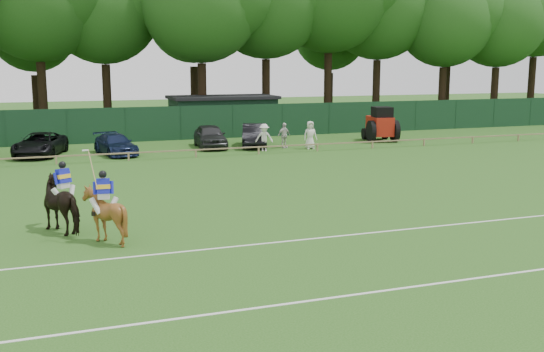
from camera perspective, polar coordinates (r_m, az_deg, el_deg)
name	(u,v)px	position (r m, az deg, el deg)	size (l,w,h in m)	color
ground	(288,233)	(21.47, 1.46, -5.09)	(160.00, 160.00, 0.00)	#1E4C14
horse_dark	(65,204)	(22.56, -18.10, -2.39)	(1.01, 2.22, 1.88)	black
horse_chestnut	(105,215)	(20.81, -14.78, -3.40)	(1.44, 1.61, 1.78)	brown
suv_black	(40,144)	(41.38, -20.08, 2.67)	(2.36, 5.11, 1.42)	black
sedan_navy	(116,144)	(40.59, -13.85, 2.76)	(1.79, 4.41, 1.28)	#131E3E
hatch_grey	(210,136)	(42.88, -5.57, 3.58)	(1.85, 4.59, 1.56)	#2E2E30
estate_black	(255,135)	(43.28, -1.57, 3.66)	(1.62, 4.65, 1.53)	black
spectator_left	(264,138)	(41.01, -0.71, 3.47)	(1.14, 0.65, 1.76)	silver
spectator_mid	(284,135)	(42.56, 1.08, 3.66)	(0.99, 0.41, 1.69)	silver
spectator_right	(310,135)	(42.15, 3.45, 3.69)	(0.90, 0.59, 1.85)	silver
rider_dark	(63,180)	(22.40, -18.20, -0.38)	(0.86, 0.64, 1.41)	silver
rider_chestnut	(103,191)	(20.63, -14.88, -1.28)	(0.93, 0.64, 2.05)	silver
pitch_lines	(332,263)	(18.39, 5.44, -7.74)	(60.00, 5.10, 0.01)	silver
pitch_rail	(179,151)	(38.41, -8.30, 2.25)	(62.10, 0.10, 0.50)	#997F5B
perimeter_fence	(154,124)	(47.12, -10.53, 4.62)	(92.08, 0.08, 2.50)	#14351E
utility_shed	(223,115)	(51.29, -4.44, 5.51)	(8.40, 4.40, 3.04)	#14331E
tree_row	(162,129)	(55.42, -9.80, 4.14)	(96.00, 12.00, 21.00)	#26561C
tractor	(381,125)	(46.91, 9.70, 4.54)	(2.48, 3.28, 2.51)	#B01E10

